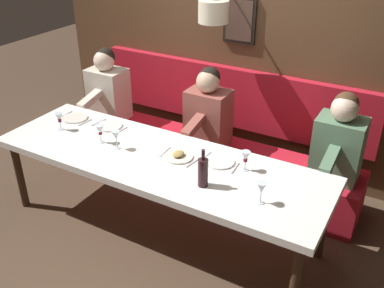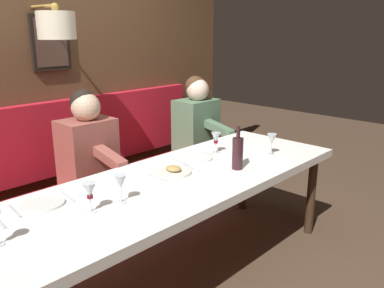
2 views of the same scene
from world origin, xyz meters
The scene contains 14 objects.
ground_plane centered at (0.00, 0.00, 0.00)m, with size 12.00×12.00×0.00m, color #4C3828.
dining_table centered at (0.00, 0.00, 0.68)m, with size 0.90×2.84×0.74m.
banquette_bench centered at (0.89, 0.00, 0.23)m, with size 0.52×3.04×0.45m, color red.
back_wall_panel centered at (1.46, 0.00, 1.36)m, with size 0.59×4.24×2.90m.
diner_nearest centered at (0.88, -1.24, 0.82)m, with size 0.60×0.40×0.79m.
diner_near centered at (0.88, 0.00, 0.82)m, with size 0.60×0.40×0.79m.
place_setting_0 centered at (0.08, -0.15, 0.75)m, with size 0.24×0.32×0.05m.
place_setting_2 centered at (0.25, 0.70, 0.75)m, with size 0.24×0.32×0.01m.
place_setting_3 centered at (0.18, -0.48, 0.75)m, with size 0.24×0.32×0.01m.
wine_glass_0 centered at (-0.04, 0.38, 0.86)m, with size 0.07×0.07×0.16m.
wine_glass_1 centered at (-0.03, 0.56, 0.86)m, with size 0.07×0.07×0.16m.
wine_glass_2 centered at (-0.16, -0.96, 0.86)m, with size 0.07×0.07×0.16m.
wine_glass_3 centered at (0.17, -0.70, 0.86)m, with size 0.07×0.07×0.16m.
wine_bottle centered at (-0.17, -0.52, 0.86)m, with size 0.08×0.08×0.30m.
Camera 2 is at (-1.75, 1.61, 1.67)m, focal length 37.49 mm.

